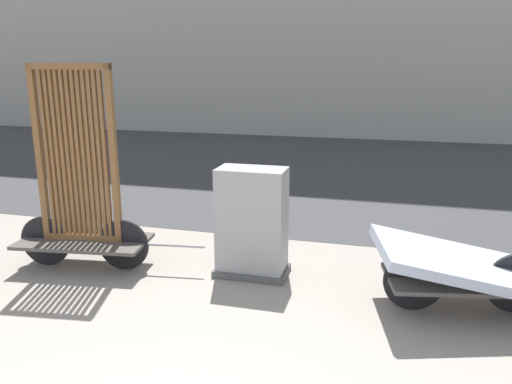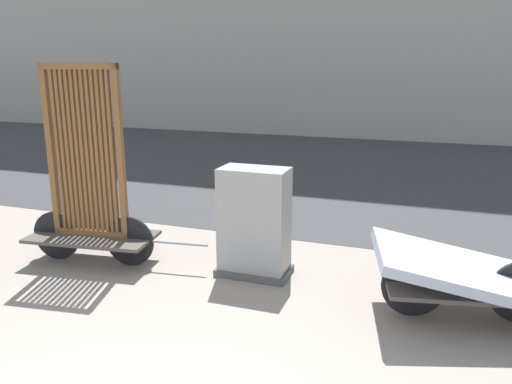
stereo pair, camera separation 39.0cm
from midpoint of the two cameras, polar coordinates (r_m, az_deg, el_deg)
The scene contains 4 objects.
road_strip at distance 11.50m, azimuth 7.39°, elevation 2.68°, with size 56.00×9.82×0.01m.
bike_cart_with_bedframe at distance 6.09m, azimuth -21.18°, elevation -0.72°, with size 2.21×0.88×2.33m.
bike_cart_with_mattress at distance 5.12m, azimuth 21.00°, elevation -8.27°, with size 2.35×1.37×0.70m.
utility_cabinet at distance 5.56m, azimuth -2.48°, elevation -3.95°, with size 0.81×0.48×1.23m.
Camera 1 is at (1.28, -1.84, 2.32)m, focal length 35.00 mm.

